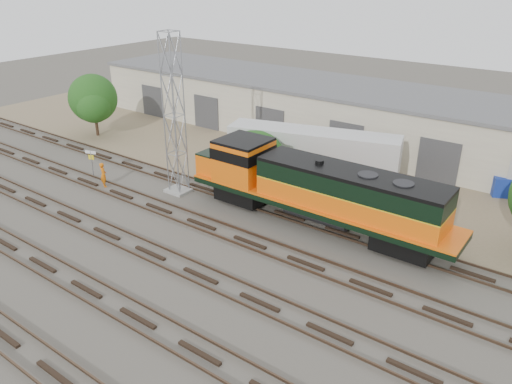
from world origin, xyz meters
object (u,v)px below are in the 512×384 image
Objects in this scene: signal_tower at (174,119)px; semi_trailer at (316,150)px; locomotive at (313,189)px; worker at (103,175)px.

signal_tower is 0.86× the size of semi_trailer.
locomotive is 11.30m from signal_tower.
locomotive is 9.60× the size of worker.
semi_trailer is (-3.54, 6.51, 0.03)m from locomotive.
worker is 16.54m from semi_trailer.
signal_tower is 7.61m from worker.
semi_trailer is (12.53, 10.68, 1.60)m from worker.
locomotive is at bearing -77.27° from semi_trailer.
signal_tower is 11.16m from semi_trailer.
signal_tower is 6.01× the size of worker.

